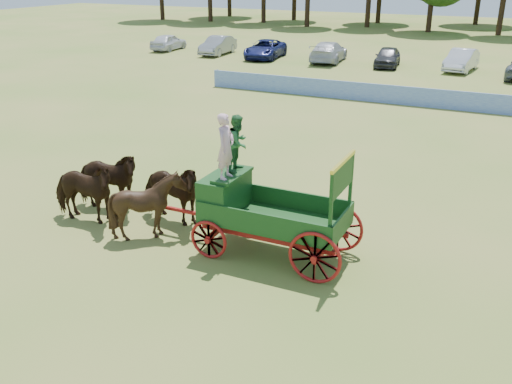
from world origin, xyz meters
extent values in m
plane|color=olive|center=(0.00, 0.00, 0.00)|extent=(160.00, 160.00, 0.00)
imported|color=#311E0D|center=(-7.33, -1.98, 0.98)|extent=(2.44, 1.32, 1.97)
imported|color=#311E0D|center=(-7.33, -0.88, 0.98)|extent=(2.50, 1.53, 1.97)
imported|color=#311E0D|center=(-4.93, -1.98, 0.99)|extent=(1.90, 1.72, 1.97)
imported|color=#311E0D|center=(-4.93, -0.88, 0.98)|extent=(2.40, 1.23, 1.97)
cube|color=#A91018|center=(-2.73, -1.43, 0.60)|extent=(0.12, 2.00, 0.12)
cube|color=#A91018|center=(0.27, -1.43, 0.60)|extent=(0.12, 2.00, 0.12)
cube|color=#A91018|center=(-1.23, -1.98, 0.72)|extent=(3.80, 0.10, 0.12)
cube|color=#A91018|center=(-1.23, -0.88, 0.72)|extent=(3.80, 0.10, 0.12)
cube|color=#A91018|center=(-3.63, -1.43, 0.75)|extent=(2.80, 0.09, 0.09)
cube|color=#174517|center=(-1.23, -1.43, 1.00)|extent=(3.80, 1.80, 0.10)
cube|color=#174517|center=(-1.23, -2.31, 1.30)|extent=(3.80, 0.06, 0.55)
cube|color=#174517|center=(-1.23, -0.55, 1.30)|extent=(3.80, 0.06, 0.55)
cube|color=#174517|center=(0.65, -1.43, 1.30)|extent=(0.06, 1.80, 0.55)
cube|color=#174517|center=(-2.73, -1.43, 1.55)|extent=(0.85, 1.70, 1.05)
cube|color=#174517|center=(-2.48, -1.43, 2.12)|extent=(0.55, 1.50, 0.08)
cube|color=#174517|center=(-3.11, -1.43, 1.35)|extent=(0.10, 1.60, 0.65)
cube|color=#174517|center=(-2.93, -1.43, 1.05)|extent=(0.55, 1.60, 0.06)
cube|color=#174517|center=(0.57, -2.23, 1.95)|extent=(0.08, 0.08, 1.80)
cube|color=#174517|center=(0.57, -0.63, 1.95)|extent=(0.08, 0.08, 1.80)
cube|color=#174517|center=(0.57, -1.43, 2.55)|extent=(0.07, 1.75, 0.75)
cube|color=gold|center=(0.57, -1.43, 2.95)|extent=(0.08, 1.80, 0.09)
cube|color=gold|center=(0.53, -1.43, 2.55)|extent=(0.02, 1.30, 0.12)
torus|color=#A91018|center=(-2.73, -2.38, 0.55)|extent=(1.09, 0.09, 1.09)
torus|color=#A91018|center=(-2.73, -0.48, 0.55)|extent=(1.09, 0.09, 1.09)
torus|color=#A91018|center=(0.27, -2.38, 0.70)|extent=(1.39, 0.09, 1.39)
torus|color=#A91018|center=(0.27, -0.48, 0.70)|extent=(1.39, 0.09, 1.39)
imported|color=#D8A5B5|center=(-2.48, -1.78, 3.02)|extent=(0.41, 0.63, 1.73)
imported|color=#24602F|center=(-2.48, -1.08, 2.93)|extent=(0.58, 0.75, 1.54)
cube|color=blue|center=(-1.00, 18.00, 0.53)|extent=(26.00, 0.08, 1.05)
imported|color=silver|center=(-26.00, 30.74, 0.74)|extent=(1.97, 4.43, 1.48)
imported|color=gray|center=(-20.59, 30.29, 0.78)|extent=(1.94, 4.81, 1.55)
imported|color=navy|center=(-15.95, 30.13, 0.75)|extent=(3.09, 5.66, 1.50)
imported|color=silver|center=(-10.57, 30.64, 0.80)|extent=(2.84, 5.76, 1.61)
imported|color=#333338|center=(-5.72, 30.37, 0.74)|extent=(2.30, 4.55, 1.49)
imported|color=silver|center=(-0.35, 30.88, 0.78)|extent=(2.16, 4.91, 1.57)
cylinder|color=#382314|center=(-36.43, 56.73, 2.59)|extent=(0.60, 0.60, 5.18)
cylinder|color=#382314|center=(-29.16, 58.38, 2.81)|extent=(0.60, 0.60, 5.63)
cylinder|color=#382314|center=(-22.01, 56.00, 2.44)|extent=(0.60, 0.60, 4.88)
cylinder|color=#382314|center=(-14.93, 58.42, 2.73)|extent=(0.60, 0.60, 5.46)
cylinder|color=#382314|center=(-7.09, 56.35, 2.13)|extent=(0.60, 0.60, 4.26)
cylinder|color=#382314|center=(0.51, 56.57, 2.83)|extent=(0.60, 0.60, 5.66)
cylinder|color=#382314|center=(-15.12, 64.52, 2.36)|extent=(0.60, 0.60, 4.73)
cylinder|color=#382314|center=(-3.06, 67.87, 2.38)|extent=(0.60, 0.60, 4.75)
camera|label=1|loc=(4.29, -14.16, 7.41)|focal=40.00mm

